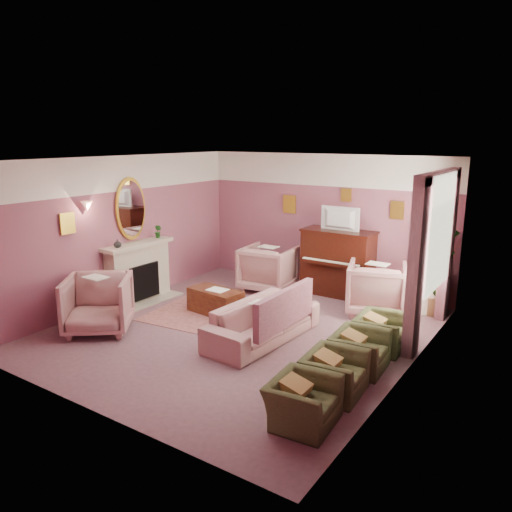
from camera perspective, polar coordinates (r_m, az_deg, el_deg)
The scene contains 48 objects.
floor at distance 8.39m, azimuth -1.75°, elevation -8.49°, with size 5.50×6.00×0.01m, color #7B555E.
ceiling at distance 7.79m, azimuth -1.90°, elevation 10.98°, with size 5.50×6.00×0.01m, color silver.
wall_back at distance 10.51m, azimuth 7.72°, elevation 3.86°, with size 5.50×0.02×2.80m, color #7A4E6B.
wall_front at distance 5.88m, azimuth -19.08°, elevation -4.54°, with size 5.50×0.02×2.80m, color #7A4E6B.
wall_left at distance 9.80m, azimuth -15.06°, elevation 2.81°, with size 0.02×6.00×2.80m, color #7A4E6B.
wall_right at distance 6.80m, azimuth 17.42°, elevation -1.99°, with size 0.02×6.00×2.80m, color #7A4E6B.
picture_rail_band at distance 10.38m, azimuth 7.88°, elevation 9.71°, with size 5.50×0.01×0.65m, color white.
stripe_panel at distance 8.11m, azimuth 19.79°, elevation -2.09°, with size 0.01×3.00×2.15m, color #AAB2A1.
fireplace_surround at distance 10.00m, azimuth -13.30°, elevation -1.88°, with size 0.30×1.40×1.10m, color beige.
fireplace_inset at distance 9.97m, azimuth -12.86°, elevation -2.80°, with size 0.18×0.72×0.68m, color black.
fire_ember at distance 9.99m, azimuth -12.64°, elevation -3.83°, with size 0.06×0.54×0.10m, color #FB2309.
mantel_shelf at distance 9.84m, azimuth -13.36°, elevation 1.29°, with size 0.40×1.55×0.07m, color beige.
hearth at distance 10.01m, azimuth -12.34°, elevation -5.03°, with size 0.55×1.50×0.02m, color beige.
mirror_frame at distance 9.83m, azimuth -14.14°, elevation 5.26°, with size 0.04×0.72×1.20m, color gold.
mirror_glass at distance 9.81m, azimuth -14.04°, elevation 5.25°, with size 0.01×0.60×1.06m, color silver.
sconce_shade at distance 9.08m, azimuth -18.76°, elevation 5.44°, with size 0.20×0.20×0.16m, color #E89277.
piano at distance 10.18m, azimuth 9.32°, elevation -0.84°, with size 1.40×0.60×1.30m, color black.
piano_keyshelf at distance 9.85m, azimuth 8.49°, elevation -0.87°, with size 1.30×0.12×0.06m, color black.
piano_keys at distance 9.84m, azimuth 8.49°, elevation -0.64°, with size 1.20×0.08×0.02m, color white.
piano_top at distance 10.04m, azimuth 9.46°, elevation 2.82°, with size 1.45×0.65×0.04m, color black.
television at distance 9.94m, azimuth 9.41°, elevation 4.41°, with size 0.80×0.12×0.48m, color black.
print_back_left at distance 10.80m, azimuth 3.85°, elevation 5.93°, with size 0.30×0.03×0.38m, color gold.
print_back_right at distance 9.85m, azimuth 15.83°, elevation 5.06°, with size 0.26×0.03×0.34m, color gold.
print_back_mid at distance 10.19m, azimuth 10.27°, elevation 6.87°, with size 0.22×0.03×0.26m, color gold.
print_left_wall at distance 8.98m, azimuth -20.74°, elevation 3.52°, with size 0.03×0.28×0.36m, color gold.
window_blind at distance 8.22m, azimuth 20.34°, elevation 2.54°, with size 0.03×1.40×1.80m, color beige.
curtain_left at distance 7.45m, azimuth 17.80°, elevation -1.49°, with size 0.16×0.34×2.60m, color #955464.
curtain_right at distance 9.19m, azimuth 21.02°, elevation 1.04°, with size 0.16×0.34×2.60m, color #955464.
pelmet at distance 8.13m, azimuth 20.28°, elevation 8.57°, with size 0.16×2.20×0.16m, color #955464.
mantel_plant at distance 10.18m, azimuth -11.12°, elevation 2.78°, with size 0.16×0.16×0.28m, color #1D5318.
mantel_vase at distance 9.49m, azimuth -15.55°, elevation 1.39°, with size 0.16×0.16×0.16m, color white.
area_rug at distance 9.03m, azimuth -4.06°, elevation -6.85°, with size 2.50×1.80×0.01m, color #A15C57.
coffee_table at distance 9.12m, azimuth -4.64°, elevation -5.19°, with size 1.00×0.50×0.45m, color #502513.
table_paper at distance 9.02m, azimuth -4.42°, elevation -3.87°, with size 0.35×0.28×0.01m, color white.
sofa at distance 7.88m, azimuth 0.78°, elevation -6.68°, with size 0.70×2.11×0.85m, color tan.
sofa_throw at distance 7.62m, azimuth 3.32°, elevation -6.01°, with size 0.11×1.60×0.59m, color #955464.
floral_armchair_left at distance 10.36m, azimuth 1.42°, elevation -1.14°, with size 1.00×1.00×1.04m, color tan.
floral_armchair_right at distance 9.26m, azimuth 13.60°, elevation -3.32°, with size 1.00×1.00×1.04m, color tan.
floral_armchair_front at distance 8.58m, azimuth -17.64°, elevation -4.94°, with size 1.00×1.00×1.04m, color tan.
olive_chair_a at distance 5.78m, azimuth 5.41°, elevation -15.53°, with size 0.56×0.80×0.69m, color #464C28.
olive_chair_b at distance 6.44m, azimuth 8.96°, elevation -12.45°, with size 0.56×0.80×0.69m, color #464C28.
olive_chair_c at distance 7.13m, azimuth 11.78°, elevation -9.91°, with size 0.56×0.80×0.69m, color #464C28.
olive_chair_d at distance 7.84m, azimuth 14.07°, elevation -7.82°, with size 0.56×0.80×0.69m, color #464C28.
side_table at distance 9.65m, azimuth 19.04°, elevation -4.07°, with size 0.52×0.52×0.70m, color white.
side_plant_big at distance 9.51m, azimuth 19.28°, elevation -1.08°, with size 0.30×0.30×0.34m, color #1D5318.
side_plant_small at distance 9.40m, azimuth 19.81°, elevation -1.49°, with size 0.16×0.16×0.28m, color #1D5318.
palm_pot at distance 9.62m, azimuth 19.26°, elevation -5.28°, with size 0.34×0.34×0.34m, color brown.
palm_plant at distance 9.38m, azimuth 19.69°, elevation -0.12°, with size 0.76×0.76×1.44m, color #1D5318.
Camera 1 is at (4.52, -6.33, 3.15)m, focal length 35.00 mm.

